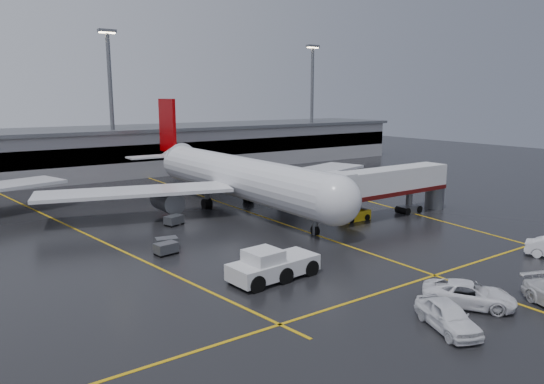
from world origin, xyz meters
TOP-DOWN VIEW (x-y plane):
  - ground at (0.00, 0.00)m, footprint 220.00×220.00m
  - apron_line_centre at (0.00, 0.00)m, footprint 0.25×90.00m
  - apron_line_stop at (0.00, -22.00)m, footprint 60.00×0.25m
  - apron_line_left at (-20.00, 10.00)m, footprint 9.99×69.35m
  - apron_line_right at (18.00, 10.00)m, footprint 7.57×69.64m
  - terminal at (0.00, 47.93)m, footprint 122.00×19.00m
  - light_mast_mid at (-5.00, 42.00)m, footprint 3.00×1.20m
  - light_mast_right at (40.00, 42.00)m, footprint 3.00×1.20m
  - main_airliner at (0.00, 9.70)m, footprint 48.80×45.60m
  - jet_bridge at (11.87, -6.00)m, footprint 19.90×3.40m
  - pushback_tractor at (-11.26, -15.08)m, footprint 7.66×3.72m
  - belt_loader at (7.86, -4.83)m, footprint 3.80×1.80m
  - service_van_a at (-3.16, -27.13)m, footprint 5.85×6.64m
  - service_van_d at (-7.40, -28.49)m, footprint 3.93×5.64m
  - baggage_cart_a at (-14.77, -2.77)m, footprint 2.22×1.68m
  - baggage_cart_b at (-15.51, -4.33)m, footprint 2.16×1.56m
  - baggage_cart_c at (-10.43, 5.18)m, footprint 2.32×1.90m

SIDE VIEW (x-z plane):
  - ground at x=0.00m, z-range 0.00..0.00m
  - apron_line_centre at x=0.00m, z-range 0.00..0.02m
  - apron_line_stop at x=0.00m, z-range 0.00..0.02m
  - apron_line_left at x=-20.00m, z-range 0.00..0.02m
  - apron_line_right at x=18.00m, z-range 0.00..0.02m
  - belt_loader at x=7.86m, z-range -0.61..1.79m
  - baggage_cart_a at x=-14.77m, z-range 0.07..1.19m
  - baggage_cart_b at x=-15.51m, z-range 0.07..1.19m
  - baggage_cart_c at x=-10.43m, z-range 0.07..1.19m
  - service_van_a at x=-3.16m, z-range 0.00..1.70m
  - service_van_d at x=-7.40m, z-range 0.00..1.78m
  - pushback_tractor at x=-11.26m, z-range -0.27..2.39m
  - jet_bridge at x=11.87m, z-range 0.91..6.96m
  - main_airliner at x=0.00m, z-range -2.84..11.26m
  - terminal at x=0.00m, z-range 0.02..8.62m
  - light_mast_mid at x=-5.00m, z-range 1.75..27.20m
  - light_mast_right at x=40.00m, z-range 1.75..27.20m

